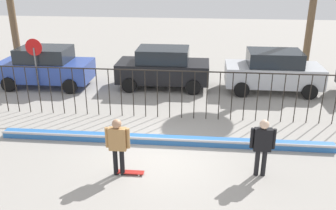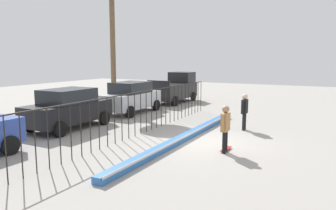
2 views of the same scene
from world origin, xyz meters
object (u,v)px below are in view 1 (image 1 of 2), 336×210
(skateboarder, at_px, (118,142))
(camera_operator, at_px, (263,143))
(skateboard, at_px, (130,172))
(stop_sign, at_px, (35,58))
(parked_car_silver, at_px, (273,71))
(parked_car_blue, at_px, (46,66))
(parked_car_black, at_px, (163,67))

(skateboarder, xyz_separation_m, camera_operator, (3.94, 0.35, -0.00))
(skateboard, height_order, stop_sign, stop_sign)
(parked_car_silver, relative_size, stop_sign, 1.72)
(camera_operator, distance_m, stop_sign, 11.01)
(camera_operator, bearing_deg, parked_car_blue, 2.38)
(skateboarder, bearing_deg, stop_sign, 146.26)
(parked_car_silver, bearing_deg, skateboarder, -127.92)
(parked_car_black, bearing_deg, parked_car_silver, -0.48)
(camera_operator, relative_size, parked_car_black, 0.40)
(camera_operator, xyz_separation_m, parked_car_black, (-3.57, 7.52, -0.05))
(parked_car_black, xyz_separation_m, parked_car_silver, (5.07, -0.10, 0.00))
(camera_operator, xyz_separation_m, parked_car_blue, (-9.15, 7.12, -0.05))
(skateboarder, bearing_deg, camera_operator, 22.59)
(skateboard, relative_size, camera_operator, 0.47)
(stop_sign, bearing_deg, camera_operator, -33.78)
(camera_operator, distance_m, parked_car_black, 8.32)
(camera_operator, height_order, parked_car_blue, parked_car_blue)
(parked_car_blue, distance_m, parked_car_silver, 10.66)
(parked_car_blue, xyz_separation_m, stop_sign, (0.01, -1.01, 0.64))
(skateboard, distance_m, parked_car_silver, 9.33)
(camera_operator, bearing_deg, skateboarder, 45.39)
(skateboarder, relative_size, parked_car_black, 0.40)
(skateboarder, height_order, stop_sign, stop_sign)
(stop_sign, bearing_deg, parked_car_black, 14.14)
(skateboarder, relative_size, parked_car_silver, 0.40)
(skateboard, relative_size, stop_sign, 0.32)
(skateboarder, bearing_deg, skateboard, 26.13)
(parked_car_blue, bearing_deg, stop_sign, -85.17)
(stop_sign, bearing_deg, skateboard, -49.47)
(skateboarder, xyz_separation_m, skateboard, (0.30, 0.04, -0.96))
(parked_car_blue, xyz_separation_m, parked_car_black, (5.58, 0.40, 0.00))
(skateboarder, bearing_deg, parked_car_black, 104.73)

